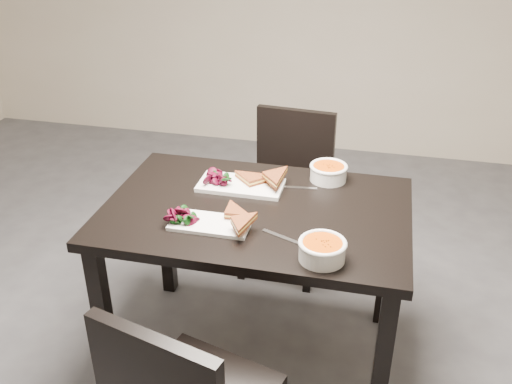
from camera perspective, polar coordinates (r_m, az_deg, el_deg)
ground at (r=2.69m, az=-9.62°, el=-16.09°), size 5.00×5.00×0.00m
table at (r=2.29m, az=-0.00°, el=-3.72°), size 1.20×0.80×0.75m
chair_far at (r=3.02m, az=3.32°, el=1.02°), size 0.45×0.45×0.85m
plate_near at (r=2.13m, az=-4.59°, el=-3.20°), size 0.30×0.15×0.01m
sandwich_near at (r=2.11m, az=-2.82°, el=-2.47°), size 0.15×0.12×0.05m
salad_near at (r=2.14m, az=-7.18°, el=-2.23°), size 0.09×0.08×0.04m
soup_bowl_near at (r=1.93m, az=6.66°, el=-5.70°), size 0.16×0.16×0.07m
cutlery_near at (r=2.05m, az=2.79°, el=-4.59°), size 0.17×0.08×0.00m
plate_far at (r=2.39m, az=-1.53°, el=0.68°), size 0.35×0.18×0.02m
sandwich_far at (r=2.35m, az=-0.10°, el=1.16°), size 0.22×0.22×0.06m
salad_far at (r=2.40m, az=-3.85°, el=1.63°), size 0.11×0.10×0.05m
soup_bowl_far at (r=2.45m, az=7.28°, el=2.06°), size 0.16×0.16×0.07m
cutlery_far at (r=2.39m, az=3.98°, el=0.45°), size 0.18×0.04×0.00m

